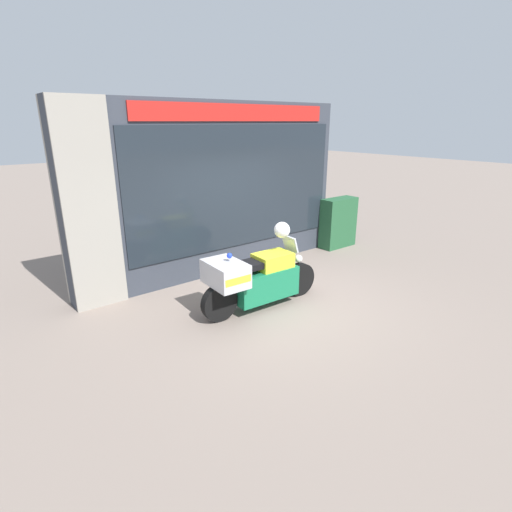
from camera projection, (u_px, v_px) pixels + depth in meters
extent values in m
plane|color=gray|center=(282.00, 300.00, 7.21)|extent=(60.00, 60.00, 0.00)
cube|color=#333842|center=(218.00, 190.00, 8.14)|extent=(6.07, 0.40, 3.46)
cube|color=gray|center=(86.00, 206.00, 6.63)|extent=(0.87, 0.55, 3.46)
cube|color=#1E262D|center=(240.00, 187.00, 8.20)|extent=(4.97, 0.02, 2.46)
cube|color=red|center=(239.00, 112.00, 7.73)|extent=(4.47, 0.03, 0.32)
cube|color=slate|center=(234.00, 254.00, 8.82)|extent=(4.75, 0.30, 0.55)
cube|color=silver|center=(229.00, 208.00, 8.60)|extent=(4.75, 0.02, 1.52)
cube|color=beige|center=(232.00, 173.00, 8.26)|extent=(4.75, 0.30, 0.03)
cube|color=#B7B2A8|center=(166.00, 177.00, 7.37)|extent=(0.18, 0.04, 0.05)
cube|color=#C68E19|center=(232.00, 171.00, 8.24)|extent=(0.18, 0.04, 0.05)
cube|color=maroon|center=(285.00, 166.00, 9.12)|extent=(0.18, 0.04, 0.05)
cube|color=yellow|center=(190.00, 247.00, 7.99)|extent=(0.19, 0.03, 0.27)
cube|color=orange|center=(274.00, 229.00, 9.29)|extent=(0.19, 0.02, 0.27)
cylinder|color=black|center=(300.00, 279.00, 7.35)|extent=(0.62, 0.16, 0.61)
cylinder|color=black|center=(219.00, 303.00, 6.39)|extent=(0.62, 0.16, 0.61)
cube|color=#19754C|center=(264.00, 283.00, 6.85)|extent=(1.19, 0.53, 0.51)
cube|color=yellow|center=(273.00, 261.00, 6.84)|extent=(0.65, 0.46, 0.28)
cube|color=black|center=(252.00, 265.00, 6.58)|extent=(0.69, 0.39, 0.10)
cube|color=#B7B7BC|center=(225.00, 273.00, 6.31)|extent=(0.54, 0.77, 0.38)
cube|color=yellow|center=(225.00, 273.00, 6.31)|extent=(0.49, 0.78, 0.11)
cube|color=#B2BCC6|center=(290.00, 244.00, 6.97)|extent=(0.13, 0.35, 0.28)
sphere|color=white|center=(299.00, 259.00, 7.19)|extent=(0.14, 0.14, 0.14)
sphere|color=blue|center=(229.00, 256.00, 6.27)|extent=(0.09, 0.09, 0.09)
cube|color=#235633|center=(338.00, 223.00, 10.12)|extent=(0.99, 0.40, 1.25)
sphere|color=white|center=(282.00, 230.00, 6.78)|extent=(0.27, 0.27, 0.27)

